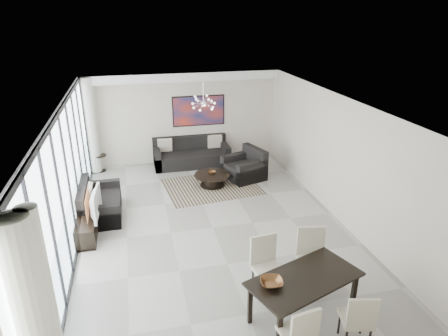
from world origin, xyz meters
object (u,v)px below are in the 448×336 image
object	(u,v)px
sofa_main	(191,156)
television	(92,204)
coffee_table	(212,179)
tv_console	(87,225)
dining_table	(304,282)

from	to	relation	value
sofa_main	television	xyz separation A→B (m)	(-2.76, -3.70, 0.45)
coffee_table	tv_console	bearing A→B (deg)	-149.18
television	tv_console	bearing A→B (deg)	93.96
sofa_main	dining_table	world-z (taller)	sofa_main
coffee_table	television	bearing A→B (deg)	-147.91
coffee_table	sofa_main	xyz separation A→B (m)	(-0.31, 1.78, 0.09)
tv_console	dining_table	bearing A→B (deg)	-43.86
coffee_table	television	size ratio (longest dim) A/B	0.99
dining_table	coffee_table	bearing A→B (deg)	93.99
coffee_table	dining_table	bearing A→B (deg)	-86.01
coffee_table	television	world-z (taller)	television
sofa_main	television	size ratio (longest dim) A/B	2.35
television	sofa_main	bearing A→B (deg)	-33.26
sofa_main	dining_table	size ratio (longest dim) A/B	1.18
tv_console	television	xyz separation A→B (m)	(0.16, 0.00, 0.52)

